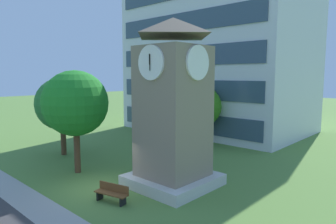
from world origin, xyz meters
TOP-DOWN VIEW (x-y plane):
  - ground_plane at (0.00, 0.00)m, footprint 160.00×160.00m
  - kerb_strip at (0.00, -3.42)m, footprint 120.00×1.60m
  - office_building at (-5.63, 19.85)m, footprint 18.59×12.52m
  - clock_tower at (2.62, 3.05)m, footprint 4.32×4.32m
  - park_bench at (1.98, -0.68)m, footprint 1.86×0.90m
  - tree_by_building at (-2.48, 12.39)m, footprint 3.71×3.71m
  - tree_near_tower at (-3.33, 0.59)m, footprint 4.09×4.09m
  - tree_streetside at (-8.04, 2.16)m, footprint 4.01×4.01m

SIDE VIEW (x-z plane):
  - ground_plane at x=0.00m, z-range 0.00..0.00m
  - kerb_strip at x=0.00m, z-range 0.00..0.01m
  - park_bench at x=1.98m, z-range 0.02..0.90m
  - tree_by_building at x=-2.48m, z-range 0.77..6.04m
  - tree_streetside at x=-8.04m, z-range 0.97..6.94m
  - clock_tower at x=2.62m, z-range -0.53..8.67m
  - tree_near_tower at x=-3.33m, z-range 1.17..7.65m
  - office_building at x=-5.63m, z-range 0.00..16.00m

